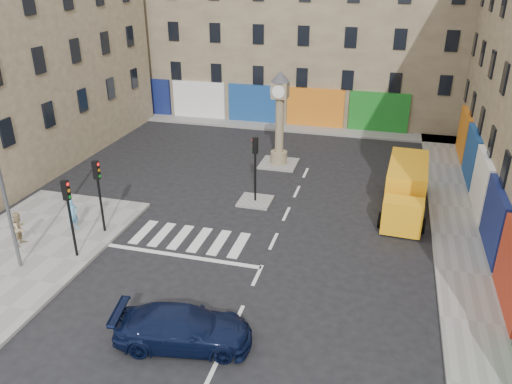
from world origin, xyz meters
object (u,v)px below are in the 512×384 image
at_px(traffic_light_island, 255,159).
at_px(clock_pillar, 280,113).
at_px(pedestrian_tan, 20,228).
at_px(pedestrian_blue, 73,215).
at_px(traffic_light_left_near, 69,207).
at_px(yellow_van, 406,188).
at_px(traffic_light_left_far, 98,185).
at_px(navy_sedan, 183,328).

relative_size(traffic_light_island, clock_pillar, 0.61).
height_order(clock_pillar, pedestrian_tan, clock_pillar).
distance_m(clock_pillar, pedestrian_tan, 16.67).
relative_size(pedestrian_blue, pedestrian_tan, 0.99).
xyz_separation_m(traffic_light_island, clock_pillar, (0.00, 6.00, 0.96)).
bearing_deg(traffic_light_left_near, pedestrian_blue, 125.28).
bearing_deg(clock_pillar, pedestrian_tan, -124.61).
relative_size(traffic_light_island, yellow_van, 0.55).
relative_size(traffic_light_left_near, pedestrian_tan, 2.22).
xyz_separation_m(traffic_light_left_near, traffic_light_left_far, (0.00, 2.40, 0.00)).
height_order(traffic_light_island, yellow_van, traffic_light_island).
distance_m(clock_pillar, pedestrian_blue, 14.28).
distance_m(traffic_light_left_near, clock_pillar, 15.19).
bearing_deg(pedestrian_tan, traffic_light_left_far, -57.88).
bearing_deg(traffic_light_left_far, traffic_light_left_near, -90.00).
distance_m(traffic_light_left_far, clock_pillar, 13.05).
bearing_deg(traffic_light_left_near, yellow_van, 32.59).
distance_m(clock_pillar, navy_sedan, 18.01).
xyz_separation_m(traffic_light_island, yellow_van, (8.05, 1.38, -1.39)).
relative_size(traffic_light_left_far, yellow_van, 0.55).
relative_size(traffic_light_left_far, pedestrian_tan, 2.22).
bearing_deg(pedestrian_blue, yellow_van, -50.58).
distance_m(yellow_van, pedestrian_blue, 17.35).
xyz_separation_m(clock_pillar, pedestrian_blue, (-7.79, -11.69, -2.57)).
bearing_deg(navy_sedan, yellow_van, -40.03).
bearing_deg(pedestrian_tan, traffic_light_island, -54.24).
xyz_separation_m(clock_pillar, yellow_van, (8.05, -4.62, -2.34)).
xyz_separation_m(traffic_light_left_near, clock_pillar, (6.30, 13.80, 0.93)).
distance_m(traffic_light_island, yellow_van, 8.29).
bearing_deg(pedestrian_blue, traffic_light_island, -38.47).
distance_m(traffic_light_left_near, traffic_light_island, 10.03).
relative_size(traffic_light_island, navy_sedan, 0.77).
height_order(traffic_light_island, navy_sedan, traffic_light_island).
bearing_deg(pedestrian_blue, clock_pillar, -18.31).
xyz_separation_m(traffic_light_left_far, yellow_van, (14.35, 6.78, -1.42)).
bearing_deg(clock_pillar, navy_sedan, -88.09).
distance_m(traffic_light_left_near, yellow_van, 17.10).
height_order(traffic_light_left_near, navy_sedan, traffic_light_left_near).
xyz_separation_m(traffic_light_left_far, pedestrian_blue, (-1.49, -0.29, -1.65)).
height_order(traffic_light_left_near, traffic_light_left_far, same).
xyz_separation_m(clock_pillar, pedestrian_tan, (-9.36, -13.56, -2.57)).
height_order(yellow_van, pedestrian_tan, yellow_van).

